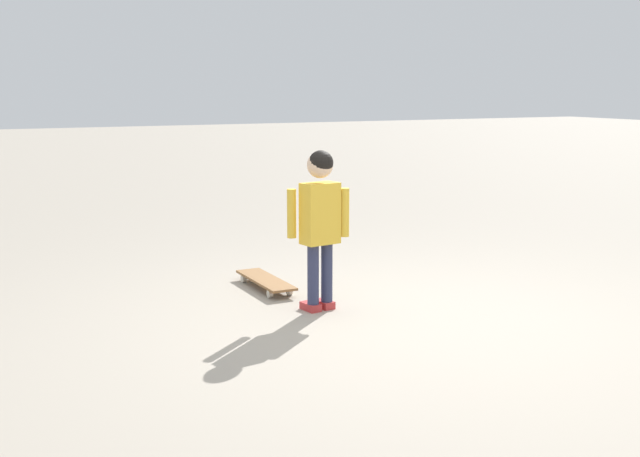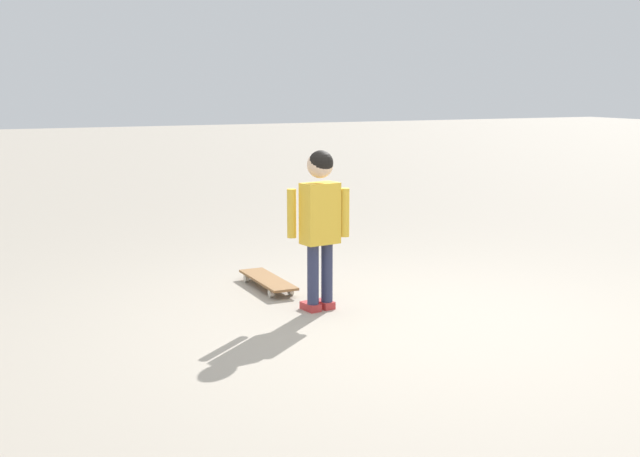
% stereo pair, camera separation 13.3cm
% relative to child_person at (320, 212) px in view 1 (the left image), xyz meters
% --- Properties ---
extents(ground_plane, '(50.00, 50.00, 0.00)m').
position_rel_child_person_xyz_m(ground_plane, '(0.55, 0.30, -0.66)').
color(ground_plane, '#9E9384').
extents(child_person, '(0.21, 0.39, 1.06)m').
position_rel_child_person_xyz_m(child_person, '(0.00, 0.00, 0.00)').
color(child_person, '#2D3351').
rests_on(child_person, ground).
extents(skateboard, '(0.72, 0.20, 0.07)m').
position_rel_child_person_xyz_m(skateboard, '(-0.69, -0.10, -0.60)').
color(skateboard, olive).
rests_on(skateboard, ground).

